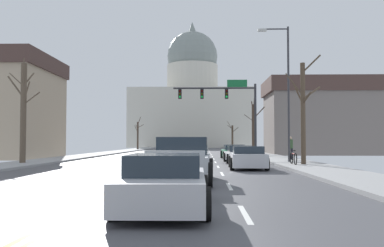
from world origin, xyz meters
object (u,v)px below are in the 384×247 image
Objects in this scene: sedan_oncoming_01 at (173,148)px; sedan_oncoming_02 at (176,146)px; sedan_near_04 at (165,184)px; sedan_oncoming_03 at (181,146)px; street_lamp_right at (285,83)px; sedan_near_01 at (239,155)px; sedan_near_00 at (233,152)px; signal_gantry at (226,101)px; pedestrian_00 at (291,147)px; pickup_truck_near_03 at (182,162)px; bicycle_parked at (293,158)px; sedan_oncoming_00 at (166,149)px; sedan_near_02 at (248,158)px.

sedan_oncoming_02 reaches higher than sedan_oncoming_01.
sedan_near_04 is 0.93× the size of sedan_oncoming_03.
sedan_oncoming_01 is (-3.40, 49.35, -0.00)m from sedan_near_04.
sedan_oncoming_01 is at bearing 106.99° from street_lamp_right.
street_lamp_right is 5.76m from sedan_near_01.
sedan_oncoming_02 is at bearing 102.71° from street_lamp_right.
sedan_near_00 is 0.98× the size of sedan_oncoming_03.
signal_gantry is 0.90× the size of street_lamp_right.
sedan_near_00 is 6.29m from sedan_near_01.
pedestrian_00 is at bearing 71.45° from sedan_near_04.
sedan_oncoming_03 is at bearing 100.11° from street_lamp_right.
sedan_near_00 is at bearing 89.45° from sedan_near_01.
street_lamp_right is at bearing 62.95° from pickup_truck_near_03.
sedan_near_01 is 0.98× the size of sedan_oncoming_02.
pickup_truck_near_03 is (-3.25, -13.62, 0.18)m from sedan_near_01.
pickup_truck_near_03 reaches higher than sedan_near_01.
bicycle_parked is at bearing -92.01° from street_lamp_right.
signal_gantry is 25.06m from pickup_truck_near_03.
sedan_near_01 is 1.01× the size of sedan_oncoming_01.
sedan_oncoming_01 is at bearing 108.89° from signal_gantry.
sedan_near_04 is (-6.15, -18.10, -4.71)m from street_lamp_right.
sedan_near_00 is 2.80× the size of pedestrian_00.
sedan_oncoming_03 is at bearing 90.40° from sedan_oncoming_01.
pedestrian_00 is (4.12, -9.33, -4.26)m from signal_gantry.
signal_gantry is at bearing 113.83° from pedestrian_00.
sedan_near_01 is at bearing -80.51° from sedan_oncoming_02.
sedan_near_00 is at bearing -63.07° from sedan_oncoming_00.
sedan_near_00 is at bearing 89.30° from sedan_near_02.
sedan_near_02 is 0.85× the size of pickup_truck_near_03.
street_lamp_right is at bearing -107.23° from pedestrian_00.
pedestrian_00 is 0.94× the size of bicycle_parked.
pedestrian_00 reaches higher than sedan_near_02.
sedan_near_00 is 1.08× the size of sedan_oncoming_00.
street_lamp_right reaches higher than sedan_near_01.
street_lamp_right reaches higher than sedan_near_02.
sedan_near_02 is 8.82m from pedestrian_00.
sedan_near_02 is 49.19m from sedan_oncoming_02.
pickup_truck_near_03 is 1.24× the size of sedan_oncoming_00.
sedan_near_02 is 7.90m from pickup_truck_near_03.
pickup_truck_near_03 is 1.24× the size of sedan_oncoming_01.
pedestrian_00 reaches higher than sedan_oncoming_02.
signal_gantry is at bearing 84.37° from sedan_near_04.
sedan_near_00 is 1.08× the size of sedan_oncoming_01.
sedan_oncoming_00 reaches higher than bicycle_parked.
sedan_oncoming_03 is (-3.56, 72.56, 0.03)m from sedan_near_04.
pedestrian_00 reaches higher than sedan_near_01.
sedan_oncoming_00 is 33.03m from sedan_oncoming_03.
signal_gantry is 12.04m from sedan_oncoming_00.
street_lamp_right is 1.98× the size of sedan_oncoming_02.
bicycle_parked is (9.61, -57.29, -0.10)m from sedan_oncoming_03.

